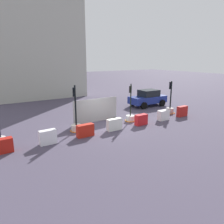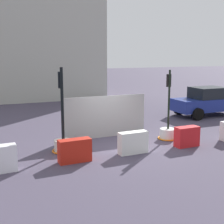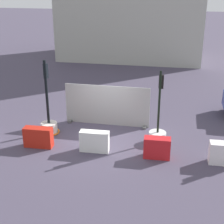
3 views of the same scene
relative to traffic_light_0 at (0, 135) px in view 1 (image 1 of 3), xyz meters
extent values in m
plane|color=#474053|center=(7.22, -0.19, -0.58)|extent=(120.00, 120.00, 0.00)
cylinder|color=silver|center=(0.00, -0.01, -0.34)|extent=(0.58, 0.58, 0.48)
cylinder|color=beige|center=(4.83, -0.09, -0.35)|extent=(0.72, 0.72, 0.46)
cylinder|color=black|center=(4.83, -0.09, 1.29)|extent=(0.12, 0.12, 2.81)
cube|color=black|center=(4.81, 0.04, 2.20)|extent=(0.18, 0.17, 0.62)
sphere|color=red|center=(4.80, 0.13, 2.41)|extent=(0.10, 0.10, 0.10)
sphere|color=orange|center=(4.80, 0.13, 2.20)|extent=(0.10, 0.10, 0.10)
sphere|color=green|center=(4.80, 0.13, 1.99)|extent=(0.10, 0.10, 0.10)
torus|color=orange|center=(4.83, -0.09, -0.55)|extent=(0.90, 0.90, 0.06)
cylinder|color=silver|center=(9.59, -0.11, -0.35)|extent=(0.71, 0.71, 0.46)
cylinder|color=black|center=(9.59, -0.11, 1.19)|extent=(0.09, 0.09, 2.60)
cube|color=black|center=(9.62, -0.01, 2.02)|extent=(0.20, 0.17, 0.55)
sphere|color=red|center=(9.64, 0.07, 2.21)|extent=(0.11, 0.11, 0.11)
sphere|color=orange|center=(9.64, 0.07, 2.02)|extent=(0.11, 0.11, 0.11)
sphere|color=green|center=(9.64, 0.07, 1.84)|extent=(0.11, 0.11, 0.11)
torus|color=orange|center=(9.59, -0.11, -0.55)|extent=(0.89, 0.89, 0.06)
cylinder|color=#B3AAA7|center=(14.30, -0.01, -0.33)|extent=(0.67, 0.67, 0.50)
cylinder|color=black|center=(14.30, -0.01, 1.17)|extent=(0.12, 0.12, 2.52)
cube|color=black|center=(14.29, 0.12, 2.02)|extent=(0.16, 0.16, 0.68)
sphere|color=red|center=(14.28, 0.21, 2.25)|extent=(0.10, 0.10, 0.10)
sphere|color=orange|center=(14.28, 0.21, 2.02)|extent=(0.10, 0.10, 0.10)
sphere|color=green|center=(14.28, 0.21, 1.80)|extent=(0.10, 0.10, 0.10)
torus|color=orange|center=(14.30, -0.01, -0.55)|extent=(0.95, 0.95, 0.05)
cube|color=#B01B13|center=(0.00, -1.36, -0.17)|extent=(1.00, 0.48, 0.82)
cube|color=white|center=(2.42, -1.43, -0.14)|extent=(1.02, 0.44, 0.88)
cube|color=red|center=(4.89, -1.43, -0.17)|extent=(1.16, 0.45, 0.83)
cube|color=white|center=(7.22, -1.37, -0.16)|extent=(1.16, 0.41, 0.85)
cube|color=red|center=(9.67, -1.40, -0.17)|extent=(1.02, 0.47, 0.82)
cube|color=white|center=(12.08, -1.37, -0.16)|extent=(1.02, 0.49, 0.84)
cube|color=#AF1E1B|center=(14.37, -1.37, -0.12)|extent=(1.08, 0.42, 0.92)
cube|color=navy|center=(14.62, 3.52, 0.13)|extent=(4.09, 1.77, 0.73)
cube|color=black|center=(14.75, 3.52, 0.83)|extent=(1.96, 1.54, 0.66)
cylinder|color=black|center=(13.35, 2.61, -0.23)|extent=(0.70, 0.28, 0.70)
cylinder|color=black|center=(13.37, 4.46, -0.23)|extent=(0.70, 0.28, 0.70)
cylinder|color=black|center=(15.88, 2.59, -0.23)|extent=(0.70, 0.28, 0.70)
cylinder|color=black|center=(15.90, 4.44, -0.23)|extent=(0.70, 0.28, 0.70)
cube|color=#AFB0A3|center=(6.17, 15.80, 5.48)|extent=(11.50, 6.12, 12.12)
cube|color=#999B99|center=(7.16, 1.28, 0.37)|extent=(3.93, 0.04, 1.89)
cube|color=#4C4C4C|center=(5.39, 1.28, -0.53)|extent=(0.16, 0.50, 0.10)
cube|color=#4C4C4C|center=(8.92, 1.28, -0.53)|extent=(0.16, 0.50, 0.10)
camera|label=1|loc=(-0.89, -13.91, 4.50)|focal=35.00mm
camera|label=2|loc=(1.89, -11.82, 3.23)|focal=51.13mm
camera|label=3|loc=(10.22, -12.89, 5.85)|focal=54.19mm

